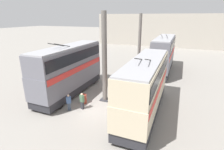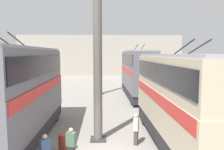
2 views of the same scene
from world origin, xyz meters
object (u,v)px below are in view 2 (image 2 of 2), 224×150
(bus_left_far, at_px, (137,70))
(bus_right_mid, at_px, (22,88))
(person_aisle_foreground, at_px, (71,144))
(person_by_left_row, at_px, (136,128))
(oil_drum, at_px, (65,143))
(bus_left_near, at_px, (179,95))

(bus_left_far, xyz_separation_m, bus_right_mid, (-12.32, 8.47, -0.01))
(person_aisle_foreground, relative_size, person_by_left_row, 0.92)
(bus_right_mid, xyz_separation_m, oil_drum, (-1.57, -2.56, -2.54))
(oil_drum, bearing_deg, bus_left_near, -87.06)
(person_by_left_row, distance_m, oil_drum, 3.83)
(oil_drum, bearing_deg, bus_right_mid, 58.49)
(person_by_left_row, relative_size, oil_drum, 1.89)
(bus_right_mid, height_order, person_by_left_row, bus_right_mid)
(bus_left_far, bearing_deg, bus_right_mid, 145.51)
(bus_right_mid, height_order, person_aisle_foreground, bus_right_mid)
(bus_left_far, bearing_deg, bus_left_near, 180.00)
(bus_left_near, bearing_deg, oil_drum, 92.94)
(bus_left_near, bearing_deg, bus_left_far, -0.00)
(bus_right_mid, xyz_separation_m, person_by_left_row, (-0.90, -6.30, -2.08))
(person_aisle_foreground, bearing_deg, oil_drum, 44.34)
(bus_left_far, distance_m, person_aisle_foreground, 16.04)
(bus_right_mid, bearing_deg, bus_left_near, -98.52)
(bus_left_near, height_order, oil_drum, bus_left_near)
(bus_left_far, bearing_deg, person_by_left_row, 170.70)
(bus_left_near, xyz_separation_m, bus_right_mid, (1.27, 8.47, 0.20))
(person_aisle_foreground, distance_m, person_by_left_row, 3.68)
(person_by_left_row, bearing_deg, bus_right_mid, 11.41)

